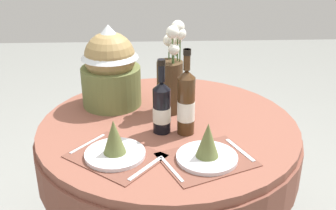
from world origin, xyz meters
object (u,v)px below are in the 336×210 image
at_px(wine_bottle_centre, 186,102).
at_px(gift_tub_back_left, 110,64).
at_px(place_setting_left, 115,146).
at_px(dining_table, 168,150).
at_px(place_setting_right, 207,150).
at_px(flower_vase, 171,76).
at_px(wine_bottle_left, 162,107).

distance_m(wine_bottle_centre, gift_tub_back_left, 0.48).
bearing_deg(place_setting_left, dining_table, 51.24).
bearing_deg(gift_tub_back_left, place_setting_right, -53.25).
xyz_separation_m(dining_table, gift_tub_back_left, (-0.27, 0.23, 0.35)).
bearing_deg(flower_vase, gift_tub_back_left, 162.68).
height_order(dining_table, gift_tub_back_left, gift_tub_back_left).
xyz_separation_m(place_setting_right, flower_vase, (-0.12, 0.46, 0.13)).
height_order(dining_table, flower_vase, flower_vase).
xyz_separation_m(place_setting_left, place_setting_right, (0.36, -0.04, 0.00)).
relative_size(wine_bottle_centre, gift_tub_back_left, 0.93).
xyz_separation_m(place_setting_right, wine_bottle_centre, (-0.06, 0.23, 0.10)).
bearing_deg(wine_bottle_left, dining_table, 67.04).
xyz_separation_m(wine_bottle_centre, gift_tub_back_left, (-0.34, 0.32, 0.07)).
bearing_deg(wine_bottle_left, gift_tub_back_left, 128.30).
xyz_separation_m(place_setting_left, wine_bottle_left, (0.19, 0.20, 0.07)).
relative_size(wine_bottle_left, wine_bottle_centre, 0.88).
bearing_deg(dining_table, place_setting_right, -66.68).
distance_m(place_setting_right, wine_bottle_centre, 0.26).
bearing_deg(flower_vase, wine_bottle_left, -103.08).
bearing_deg(place_setting_right, wine_bottle_left, 124.70).
bearing_deg(wine_bottle_centre, gift_tub_back_left, 137.03).
distance_m(flower_vase, wine_bottle_left, 0.23).
xyz_separation_m(dining_table, place_setting_right, (0.14, -0.32, 0.19)).
bearing_deg(wine_bottle_left, wine_bottle_centre, -8.59).
xyz_separation_m(flower_vase, wine_bottle_left, (-0.05, -0.21, -0.06)).
relative_size(place_setting_left, place_setting_right, 1.03).
bearing_deg(place_setting_right, wine_bottle_centre, 105.89).
bearing_deg(dining_table, wine_bottle_left, -112.96).
relative_size(dining_table, wine_bottle_left, 3.62).
bearing_deg(dining_table, place_setting_left, -128.76).
distance_m(flower_vase, gift_tub_back_left, 0.31).
relative_size(place_setting_right, gift_tub_back_left, 1.02).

